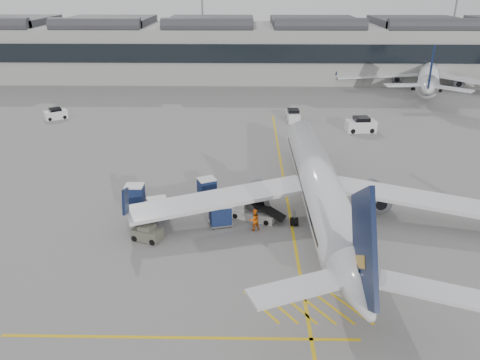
{
  "coord_description": "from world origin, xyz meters",
  "views": [
    {
      "loc": [
        6.05,
        -32.27,
        20.19
      ],
      "look_at": [
        5.4,
        5.06,
        4.0
      ],
      "focal_mm": 35.0,
      "sensor_mm": 36.0,
      "label": 1
    }
  ],
  "objects_px": {
    "baggage_cart_a": "(220,214)",
    "ramp_agent_b": "(254,220)",
    "airliner_main": "(320,187)",
    "pushback_tug": "(147,233)",
    "ramp_agent_a": "(250,194)",
    "belt_loader": "(253,212)"
  },
  "relations": [
    {
      "from": "baggage_cart_a",
      "to": "ramp_agent_b",
      "type": "height_order",
      "value": "baggage_cart_a"
    },
    {
      "from": "airliner_main",
      "to": "ramp_agent_b",
      "type": "xyz_separation_m",
      "value": [
        -5.92,
        -2.64,
        -1.94
      ]
    },
    {
      "from": "pushback_tug",
      "to": "ramp_agent_a",
      "type": "bearing_deg",
      "value": 60.13
    },
    {
      "from": "airliner_main",
      "to": "ramp_agent_b",
      "type": "bearing_deg",
      "value": -156.55
    },
    {
      "from": "airliner_main",
      "to": "ramp_agent_a",
      "type": "xyz_separation_m",
      "value": [
        -6.3,
        2.74,
        -2.07
      ]
    },
    {
      "from": "ramp_agent_a",
      "to": "pushback_tug",
      "type": "relative_size",
      "value": 0.64
    },
    {
      "from": "belt_loader",
      "to": "pushback_tug",
      "type": "height_order",
      "value": "belt_loader"
    },
    {
      "from": "baggage_cart_a",
      "to": "pushback_tug",
      "type": "height_order",
      "value": "baggage_cart_a"
    },
    {
      "from": "airliner_main",
      "to": "baggage_cart_a",
      "type": "distance_m",
      "value": 9.27
    },
    {
      "from": "ramp_agent_a",
      "to": "ramp_agent_b",
      "type": "distance_m",
      "value": 5.39
    },
    {
      "from": "baggage_cart_a",
      "to": "pushback_tug",
      "type": "bearing_deg",
      "value": -171.08
    },
    {
      "from": "baggage_cart_a",
      "to": "ramp_agent_b",
      "type": "distance_m",
      "value": 3.12
    },
    {
      "from": "airliner_main",
      "to": "pushback_tug",
      "type": "xyz_separation_m",
      "value": [
        -14.86,
        -4.4,
        -2.35
      ]
    },
    {
      "from": "airliner_main",
      "to": "pushback_tug",
      "type": "bearing_deg",
      "value": -164.08
    },
    {
      "from": "airliner_main",
      "to": "ramp_agent_b",
      "type": "height_order",
      "value": "airliner_main"
    },
    {
      "from": "baggage_cart_a",
      "to": "ramp_agent_a",
      "type": "distance_m",
      "value": 5.23
    },
    {
      "from": "baggage_cart_a",
      "to": "pushback_tug",
      "type": "relative_size",
      "value": 0.84
    },
    {
      "from": "ramp_agent_b",
      "to": "pushback_tug",
      "type": "relative_size",
      "value": 0.73
    },
    {
      "from": "ramp_agent_b",
      "to": "belt_loader",
      "type": "bearing_deg",
      "value": -107.5
    },
    {
      "from": "baggage_cart_a",
      "to": "ramp_agent_a",
      "type": "relative_size",
      "value": 1.32
    },
    {
      "from": "airliner_main",
      "to": "baggage_cart_a",
      "type": "relative_size",
      "value": 16.36
    },
    {
      "from": "airliner_main",
      "to": "belt_loader",
      "type": "xyz_separation_m",
      "value": [
        -6.01,
        -0.4,
        -2.34
      ]
    }
  ]
}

